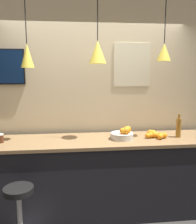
% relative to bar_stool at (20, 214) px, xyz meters
% --- Properties ---
extents(back_wall, '(8.00, 0.06, 2.90)m').
position_rel_bar_stool_xyz_m(back_wall, '(0.88, 1.07, 1.06)').
color(back_wall, beige).
rests_on(back_wall, ground_plane).
extents(service_counter, '(3.09, 0.71, 1.00)m').
position_rel_bar_stool_xyz_m(service_counter, '(0.88, 0.61, 0.11)').
color(service_counter, black).
rests_on(service_counter, ground_plane).
extents(bar_stool, '(0.45, 0.45, 0.69)m').
position_rel_bar_stool_xyz_m(bar_stool, '(0.00, 0.00, 0.00)').
color(bar_stool, '#B7B7BC').
rests_on(bar_stool, ground_plane).
extents(fruit_bowl, '(0.29, 0.29, 0.17)m').
position_rel_bar_stool_xyz_m(fruit_bowl, '(1.20, 0.58, 0.67)').
color(fruit_bowl, beige).
rests_on(fruit_bowl, service_counter).
extents(orange_pile, '(0.29, 0.27, 0.09)m').
position_rel_bar_stool_xyz_m(orange_pile, '(1.62, 0.61, 0.64)').
color(orange_pile, orange).
rests_on(orange_pile, service_counter).
extents(juice_bottle, '(0.07, 0.07, 0.31)m').
position_rel_bar_stool_xyz_m(juice_bottle, '(1.93, 0.59, 0.74)').
color(juice_bottle, olive).
rests_on(juice_bottle, service_counter).
extents(spread_jar, '(0.08, 0.08, 0.11)m').
position_rel_bar_stool_xyz_m(spread_jar, '(-0.31, 0.59, 0.66)').
color(spread_jar, '#562D19').
rests_on(spread_jar, service_counter).
extents(pendant_lamp_left, '(0.16, 0.16, 0.91)m').
position_rel_bar_stool_xyz_m(pendant_lamp_left, '(0.04, 0.65, 1.64)').
color(pendant_lamp_left, black).
extents(pendant_lamp_middle, '(0.22, 0.22, 0.86)m').
position_rel_bar_stool_xyz_m(pendant_lamp_middle, '(0.88, 0.65, 1.69)').
color(pendant_lamp_middle, black).
extents(pendant_lamp_right, '(0.18, 0.18, 0.82)m').
position_rel_bar_stool_xyz_m(pendant_lamp_right, '(1.72, 0.65, 1.70)').
color(pendant_lamp_right, black).
extents(wall_poster, '(0.52, 0.01, 0.60)m').
position_rel_bar_stool_xyz_m(wall_poster, '(1.41, 1.03, 1.54)').
color(wall_poster, beige).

